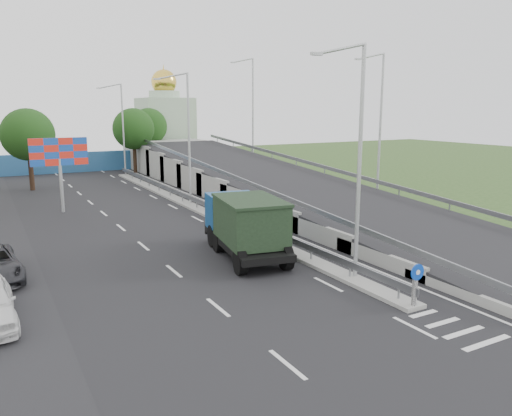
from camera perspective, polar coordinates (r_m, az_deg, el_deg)
ground at (r=19.17m, az=22.40°, el=-12.98°), size 160.00×160.00×0.00m
road_surface at (r=33.43m, az=-8.94°, el=-1.94°), size 26.00×90.00×0.04m
median at (r=38.10m, az=-6.78°, el=-0.09°), size 1.00×44.00×0.20m
overpass_ramp at (r=41.19m, az=2.87°, el=3.17°), size 10.00×50.00×3.50m
median_guardrail at (r=37.98m, az=-6.81°, el=0.87°), size 0.09×44.00×0.71m
sign_bollard at (r=20.09m, az=17.76°, el=-8.34°), size 0.64×0.23×1.67m
lamp_post_near at (r=21.89m, az=11.42°, el=6.39°), size 2.74×0.18×10.08m
lamp_post_mid at (r=39.30m, az=-7.95°, el=8.63°), size 2.74×0.18×10.08m
lamp_post_far at (r=58.39m, az=-15.14°, el=9.22°), size 2.74×0.18×10.08m
blue_wall at (r=63.75m, az=-19.84°, el=4.93°), size 30.00×0.50×2.40m
church at (r=74.63m, az=-10.31°, el=9.43°), size 7.00×7.00×13.80m
billboard at (r=39.10m, az=-21.58°, el=5.54°), size 4.00×0.24×5.50m
tree_left_mid at (r=50.84m, az=-24.62°, el=7.61°), size 4.80×4.80×7.60m
tree_median_far at (r=60.82m, az=-13.83°, el=8.76°), size 4.80×4.80×7.60m
tree_ramp_far at (r=68.65m, az=-12.14°, el=9.10°), size 4.80×4.80×7.60m
dump_truck at (r=25.85m, az=-1.29°, el=-1.70°), size 3.83×7.62×3.21m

